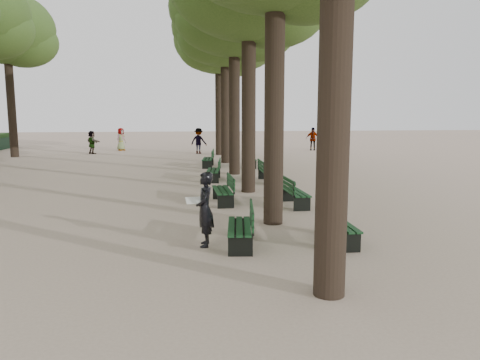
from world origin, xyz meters
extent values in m
plane|color=tan|center=(0.00, 0.00, 0.00)|extent=(120.00, 120.00, 0.00)
cylinder|color=#33261C|center=(1.50, -2.00, 3.75)|extent=(0.52, 0.52, 7.50)
cylinder|color=#33261C|center=(1.50, 3.00, 3.75)|extent=(0.52, 0.52, 7.50)
cylinder|color=#33261C|center=(1.50, 8.00, 3.75)|extent=(0.52, 0.52, 7.50)
cylinder|color=#33261C|center=(1.50, 13.00, 3.75)|extent=(0.52, 0.52, 7.50)
ellipsoid|color=#2E4C1A|center=(1.50, 13.00, 7.70)|extent=(6.00, 6.00, 4.50)
cylinder|color=#33261C|center=(1.50, 18.00, 3.75)|extent=(0.52, 0.52, 7.50)
ellipsoid|color=#2E4C1A|center=(1.50, 18.00, 7.70)|extent=(6.00, 6.00, 4.50)
cylinder|color=#33261C|center=(1.50, 23.00, 3.75)|extent=(0.52, 0.52, 7.50)
ellipsoid|color=#2E4C1A|center=(1.50, 23.00, 7.70)|extent=(6.00, 6.00, 4.50)
cylinder|color=#33261C|center=(-12.00, 23.00, 4.00)|extent=(0.52, 0.52, 8.00)
ellipsoid|color=#2E4C1A|center=(-12.00, 23.00, 8.20)|extent=(6.00, 6.00, 4.50)
cube|color=black|center=(0.35, 0.99, 0.23)|extent=(0.71, 1.85, 0.45)
cube|color=black|center=(0.35, 0.99, 0.45)|extent=(0.73, 1.85, 0.04)
cube|color=black|center=(0.63, 0.96, 0.72)|extent=(0.24, 1.79, 0.40)
cube|color=black|center=(0.35, 5.87, 0.23)|extent=(0.58, 1.82, 0.45)
cube|color=black|center=(0.35, 5.87, 0.45)|extent=(0.60, 1.82, 0.04)
cube|color=black|center=(0.63, 5.88, 0.72)|extent=(0.10, 1.80, 0.40)
cube|color=black|center=(0.35, 10.99, 0.23)|extent=(0.72, 1.85, 0.45)
cube|color=black|center=(0.35, 10.99, 0.45)|extent=(0.74, 1.85, 0.04)
cube|color=black|center=(0.63, 10.96, 0.72)|extent=(0.24, 1.79, 0.40)
cube|color=black|center=(0.35, 15.94, 0.23)|extent=(0.71, 1.85, 0.45)
cube|color=black|center=(0.35, 15.94, 0.45)|extent=(0.73, 1.85, 0.04)
cube|color=black|center=(0.63, 15.91, 0.72)|extent=(0.24, 1.79, 0.40)
cube|color=black|center=(2.65, 0.99, 0.23)|extent=(0.53, 1.80, 0.45)
cube|color=black|center=(2.65, 0.99, 0.45)|extent=(0.55, 1.80, 0.04)
cube|color=black|center=(2.37, 0.99, 0.72)|extent=(0.05, 1.80, 0.40)
cube|color=black|center=(2.65, 5.20, 0.23)|extent=(0.59, 1.82, 0.45)
cube|color=black|center=(2.65, 5.20, 0.45)|extent=(0.61, 1.82, 0.04)
cube|color=black|center=(2.37, 5.19, 0.72)|extent=(0.11, 1.80, 0.40)
cube|color=black|center=(2.65, 10.38, 0.23)|extent=(0.52, 1.80, 0.45)
cube|color=black|center=(2.65, 10.38, 0.45)|extent=(0.54, 1.80, 0.04)
cube|color=black|center=(2.37, 10.38, 0.72)|extent=(0.04, 1.80, 0.40)
cube|color=black|center=(2.65, 15.66, 0.23)|extent=(0.61, 1.82, 0.45)
cube|color=black|center=(2.65, 15.66, 0.45)|extent=(0.63, 1.83, 0.04)
cube|color=black|center=(2.37, 15.67, 0.72)|extent=(0.13, 1.80, 0.40)
imported|color=black|center=(-0.41, 1.06, 0.84)|extent=(0.36, 0.69, 1.68)
cube|color=white|center=(-0.66, 1.06, 1.05)|extent=(0.37, 0.29, 0.12)
imported|color=#262628|center=(-7.37, 24.74, 0.81)|extent=(1.21, 1.37, 1.62)
imported|color=#262628|center=(8.89, 25.88, 0.87)|extent=(1.08, 0.59, 1.75)
imported|color=#262628|center=(0.11, 24.07, 0.90)|extent=(1.21, 0.80, 1.80)
imported|color=#262628|center=(-5.70, 27.31, 0.86)|extent=(0.77, 0.88, 1.72)
camera|label=1|loc=(-0.82, -9.17, 3.02)|focal=35.00mm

